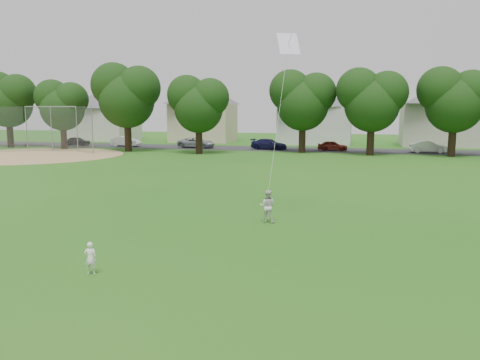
% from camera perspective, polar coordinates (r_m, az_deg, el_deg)
% --- Properties ---
extents(ground, '(160.00, 160.00, 0.00)m').
position_cam_1_polar(ground, '(14.37, -11.34, -9.91)').
color(ground, '#1C5E15').
rests_on(ground, ground).
extents(street, '(90.00, 7.00, 0.01)m').
position_cam_1_polar(street, '(54.76, 8.10, 3.70)').
color(street, '#2D2D30').
rests_on(street, ground).
extents(dirt_infield, '(18.00, 18.00, 0.02)m').
position_cam_1_polar(dirt_infield, '(51.63, -23.99, 2.77)').
color(dirt_infield, '#9E7F51').
rests_on(dirt_infield, ground).
extents(toddler, '(0.39, 0.31, 0.93)m').
position_cam_1_polar(toddler, '(13.68, -17.77, -9.07)').
color(toddler, white).
rests_on(toddler, ground).
extents(older_boy, '(0.64, 0.50, 1.32)m').
position_cam_1_polar(older_boy, '(18.92, 3.36, -3.22)').
color(older_boy, silver).
rests_on(older_boy, ground).
extents(kite, '(1.21, 1.07, 6.73)m').
position_cam_1_polar(kite, '(19.04, 4.65, 7.15)').
color(kite, white).
rests_on(kite, ground).
extents(baseball_backstop, '(11.10, 3.24, 4.90)m').
position_cam_1_polar(baseball_backstop, '(55.15, -22.27, 5.74)').
color(baseball_backstop, gray).
rests_on(baseball_backstop, ground).
extents(tree_row, '(81.17, 9.14, 10.89)m').
position_cam_1_polar(tree_row, '(48.10, 13.75, 10.46)').
color(tree_row, black).
rests_on(tree_row, ground).
extents(parked_cars, '(46.10, 2.40, 1.26)m').
position_cam_1_polar(parked_cars, '(55.36, -0.91, 4.47)').
color(parked_cars, black).
rests_on(parked_cars, ground).
extents(house_row, '(76.64, 14.23, 10.35)m').
position_cam_1_polar(house_row, '(64.46, 9.87, 8.79)').
color(house_row, silver).
rests_on(house_row, ground).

